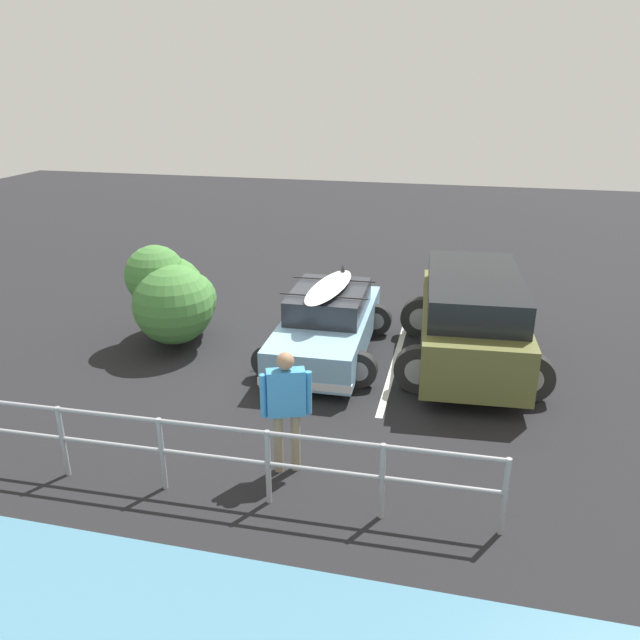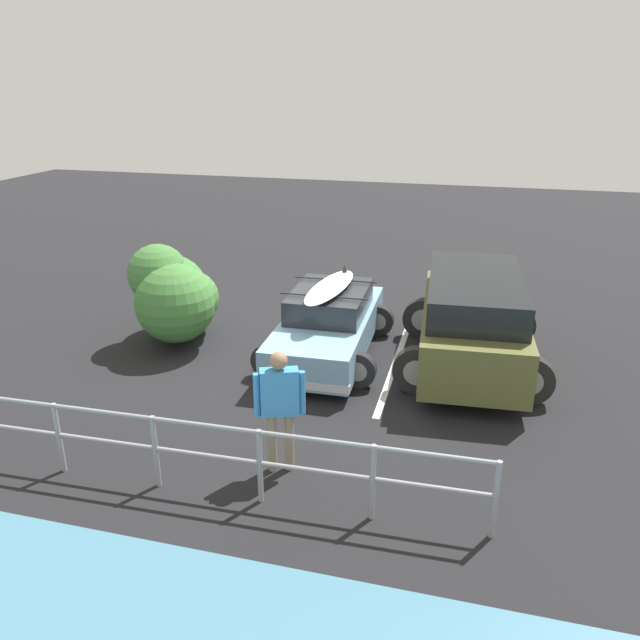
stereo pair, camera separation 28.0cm
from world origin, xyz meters
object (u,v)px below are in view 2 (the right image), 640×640
sedan_car (328,324)px  person_bystander (280,401)px  suv_car (472,320)px  bush_near_left (175,296)px

sedan_car → person_bystander: bearing=94.6°
sedan_car → person_bystander: (-0.32, 3.95, 0.44)m
sedan_car → suv_car: 2.72m
suv_car → bush_near_left: bearing=2.6°
person_bystander → bush_near_left: (3.48, -3.82, -0.10)m
bush_near_left → suv_car: bearing=-177.4°
sedan_car → suv_car: size_ratio=0.90×
suv_car → bush_near_left: size_ratio=1.95×
person_bystander → bush_near_left: bearing=-47.7°
person_bystander → bush_near_left: bush_near_left is taller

